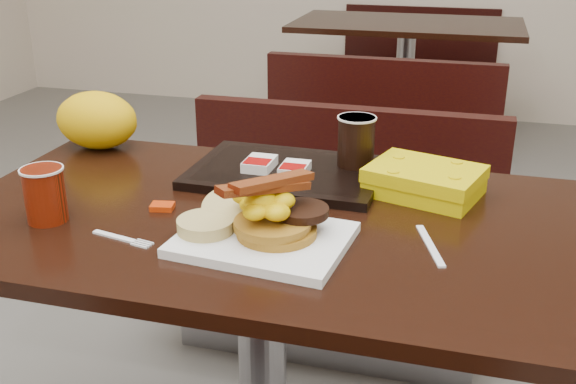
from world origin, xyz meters
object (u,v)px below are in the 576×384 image
(clamshell, at_px, (424,181))
(paper_bag, at_px, (97,120))
(coffee_cup_near, at_px, (45,195))
(coffee_cup_far, at_px, (356,141))
(pancake_stack, at_px, (277,227))
(platter, at_px, (263,240))
(table_far, at_px, (403,91))
(hashbrown_sleeve_left, at_px, (260,164))
(tray, at_px, (287,172))
(bench_near_n, at_px, (332,240))
(hashbrown_sleeve_right, at_px, (295,169))
(bench_far_s, at_px, (386,129))
(fork, at_px, (114,236))
(bench_far_n, at_px, (416,68))
(table_near, at_px, (263,376))
(knife, at_px, (430,245))

(clamshell, distance_m, paper_bag, 0.80)
(coffee_cup_near, distance_m, coffee_cup_far, 0.64)
(pancake_stack, bearing_deg, platter, -160.52)
(table_far, distance_m, pancake_stack, 2.74)
(table_far, relative_size, hashbrown_sleeve_left, 14.82)
(hashbrown_sleeve_left, bearing_deg, tray, 16.92)
(bench_near_n, height_order, tray, tray)
(hashbrown_sleeve_right, xyz_separation_m, clamshell, (0.27, 0.00, -0.00))
(bench_far_s, xyz_separation_m, hashbrown_sleeve_left, (-0.06, -1.71, 0.42))
(fork, bearing_deg, bench_far_s, 96.00)
(table_far, height_order, bench_far_n, table_far)
(bench_near_n, height_order, platter, platter)
(table_near, xyz_separation_m, hashbrown_sleeve_right, (0.02, 0.18, 0.40))
(hashbrown_sleeve_right, bearing_deg, coffee_cup_far, 36.68)
(hashbrown_sleeve_left, bearing_deg, table_far, 89.12)
(bench_far_n, bearing_deg, coffee_cup_near, -96.18)
(bench_near_n, relative_size, knife, 6.40)
(platter, relative_size, knife, 1.83)
(table_near, bearing_deg, table_far, 90.00)
(platter, bearing_deg, table_far, 96.34)
(table_near, xyz_separation_m, hashbrown_sleeve_left, (-0.06, 0.19, 0.40))
(bench_far_n, bearing_deg, hashbrown_sleeve_left, -91.12)
(tray, bearing_deg, hashbrown_sleeve_right, -45.60)
(bench_near_n, xyz_separation_m, coffee_cup_far, (0.13, -0.43, 0.46))
(pancake_stack, height_order, hashbrown_sleeve_right, pancake_stack)
(bench_far_n, relative_size, pancake_stack, 7.21)
(table_far, height_order, fork, fork)
(coffee_cup_near, xyz_separation_m, paper_bag, (-0.13, 0.41, 0.02))
(hashbrown_sleeve_left, height_order, hashbrown_sleeve_right, hashbrown_sleeve_left)
(platter, bearing_deg, tray, 103.89)
(hashbrown_sleeve_left, height_order, coffee_cup_far, coffee_cup_far)
(coffee_cup_far, bearing_deg, pancake_stack, -100.34)
(tray, distance_m, hashbrown_sleeve_right, 0.04)
(bench_far_n, bearing_deg, knife, -84.50)
(bench_near_n, xyz_separation_m, clamshell, (0.29, -0.52, 0.42))
(platter, height_order, paper_bag, paper_bag)
(bench_far_n, distance_m, hashbrown_sleeve_right, 3.15)
(tray, bearing_deg, pancake_stack, -76.40)
(bench_far_s, xyz_separation_m, paper_bag, (-0.50, -1.62, 0.46))
(table_far, bearing_deg, clamshell, -83.14)
(platter, height_order, hashbrown_sleeve_left, hashbrown_sleeve_left)
(bench_far_s, xyz_separation_m, knife, (0.32, -1.95, 0.39))
(bench_far_s, relative_size, hashbrown_sleeve_right, 13.13)
(hashbrown_sleeve_left, bearing_deg, hashbrown_sleeve_right, -6.11)
(table_near, distance_m, table_far, 2.60)
(paper_bag, bearing_deg, fork, -57.41)
(hashbrown_sleeve_left, xyz_separation_m, coffee_cup_far, (0.20, 0.08, 0.04))
(bench_far_n, bearing_deg, bench_near_n, -90.00)
(tray, bearing_deg, bench_near_n, 90.57)
(pancake_stack, relative_size, knife, 0.89)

